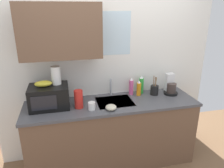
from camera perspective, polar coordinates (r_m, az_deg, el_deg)
name	(u,v)px	position (r m, az deg, el deg)	size (l,w,h in m)	color
kitchen_wall_assembly	(98,62)	(2.84, -3.67, 5.88)	(2.96, 0.42, 2.50)	white
counter_unit	(112,132)	(2.94, 0.01, -12.79)	(2.19, 0.63, 0.90)	brown
sink_faucet	(111,87)	(2.90, -0.34, -0.80)	(0.03, 0.03, 0.24)	#B2B5BA
microwave	(49,97)	(2.66, -16.49, -3.29)	(0.46, 0.35, 0.27)	black
banana_bunch	(43,84)	(2.60, -17.93, 0.09)	(0.20, 0.11, 0.07)	gold
paper_towel_roll	(56,75)	(2.62, -14.77, 2.25)	(0.11, 0.11, 0.22)	white
coffee_maker	(170,86)	(3.08, 15.33, -0.61)	(0.19, 0.21, 0.28)	black
dish_soap_bottle_pink	(131,87)	(2.94, 5.17, -0.71)	(0.06, 0.06, 0.24)	#E55999
dish_soap_bottle_orange	(139,88)	(2.93, 7.19, -1.17)	(0.06, 0.06, 0.21)	orange
dish_soap_bottle_green	(141,85)	(3.00, 7.85, -0.26)	(0.06, 0.06, 0.25)	green
cereal_canister	(79,99)	(2.57, -8.93, -4.03)	(0.10, 0.10, 0.22)	red
mug_white	(92,106)	(2.53, -5.46, -5.87)	(0.08, 0.08, 0.10)	white
utensil_crock	(154,90)	(3.00, 11.30, -1.52)	(0.11, 0.11, 0.28)	black
small_bowl	(111,107)	(2.52, -0.27, -6.27)	(0.13, 0.13, 0.07)	beige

